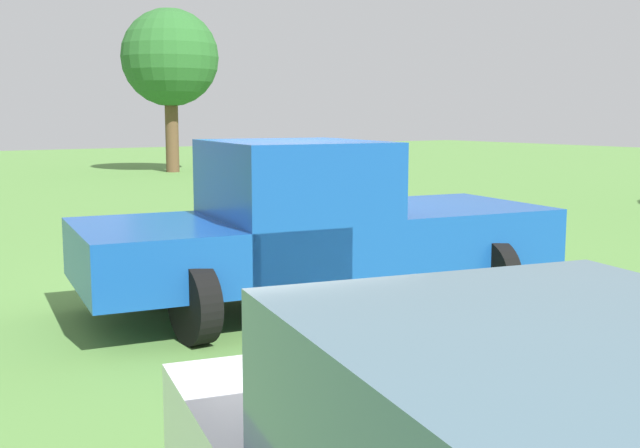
# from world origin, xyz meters

# --- Properties ---
(ground_plane) EXTENTS (80.00, 80.00, 0.00)m
(ground_plane) POSITION_xyz_m (0.00, 0.00, 0.00)
(ground_plane) COLOR #54843D
(pickup_truck) EXTENTS (2.87, 5.33, 1.80)m
(pickup_truck) POSITION_xyz_m (0.71, -0.03, 0.93)
(pickup_truck) COLOR black
(pickup_truck) RESTS_ON ground_plane
(tree_back_right) EXTENTS (3.47, 3.47, 5.83)m
(tree_back_right) POSITION_xyz_m (-18.89, 6.73, 4.05)
(tree_back_right) COLOR brown
(tree_back_right) RESTS_ON ground_plane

